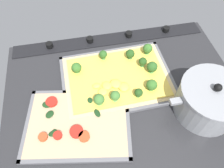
{
  "coord_description": "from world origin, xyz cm",
  "views": [
    {
      "loc": [
        12.15,
        38.61,
        63.71
      ],
      "look_at": [
        4.25,
        -1.44,
        5.49
      ],
      "focal_mm": 34.03,
      "sensor_mm": 36.0,
      "label": 1
    }
  ],
  "objects_px": {
    "broccoli_pizza": "(119,77)",
    "cooking_pot": "(209,100)",
    "baking_tray_back": "(78,124)",
    "baking_tray_front": "(117,79)",
    "veggie_pizza_back": "(76,123)"
  },
  "relations": [
    {
      "from": "broccoli_pizza",
      "to": "baking_tray_back",
      "type": "distance_m",
      "value": 0.22
    },
    {
      "from": "broccoli_pizza",
      "to": "baking_tray_back",
      "type": "relative_size",
      "value": 1.03
    },
    {
      "from": "broccoli_pizza",
      "to": "veggie_pizza_back",
      "type": "relative_size",
      "value": 1.11
    },
    {
      "from": "veggie_pizza_back",
      "to": "cooking_pot",
      "type": "distance_m",
      "value": 0.43
    },
    {
      "from": "baking_tray_front",
      "to": "cooking_pot",
      "type": "height_order",
      "value": "cooking_pot"
    },
    {
      "from": "baking_tray_front",
      "to": "broccoli_pizza",
      "type": "bearing_deg",
      "value": 161.67
    },
    {
      "from": "baking_tray_back",
      "to": "cooking_pot",
      "type": "relative_size",
      "value": 1.36
    },
    {
      "from": "broccoli_pizza",
      "to": "baking_tray_back",
      "type": "bearing_deg",
      "value": 41.61
    },
    {
      "from": "baking_tray_front",
      "to": "cooking_pot",
      "type": "xyz_separation_m",
      "value": [
        -0.26,
        0.18,
        0.06
      ]
    },
    {
      "from": "broccoli_pizza",
      "to": "cooking_pot",
      "type": "relative_size",
      "value": 1.41
    },
    {
      "from": "broccoli_pizza",
      "to": "veggie_pizza_back",
      "type": "distance_m",
      "value": 0.23
    },
    {
      "from": "broccoli_pizza",
      "to": "veggie_pizza_back",
      "type": "bearing_deg",
      "value": 40.69
    },
    {
      "from": "baking_tray_front",
      "to": "cooking_pot",
      "type": "bearing_deg",
      "value": 145.64
    },
    {
      "from": "baking_tray_front",
      "to": "broccoli_pizza",
      "type": "xyz_separation_m",
      "value": [
        -0.01,
        0.0,
        0.02
      ]
    },
    {
      "from": "baking_tray_front",
      "to": "veggie_pizza_back",
      "type": "distance_m",
      "value": 0.22
    }
  ]
}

